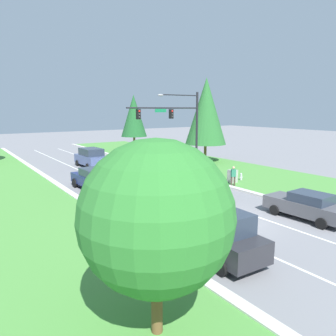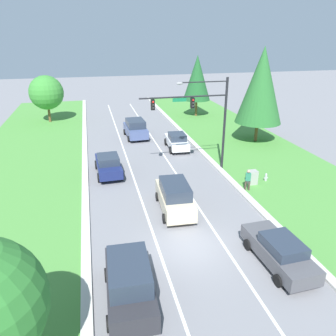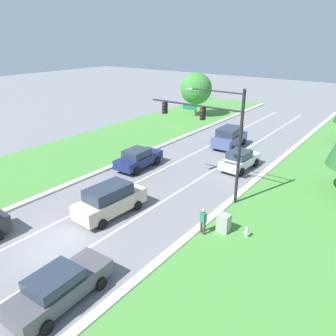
{
  "view_description": "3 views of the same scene",
  "coord_description": "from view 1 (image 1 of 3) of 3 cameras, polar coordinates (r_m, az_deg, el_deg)",
  "views": [
    {
      "loc": [
        -12.92,
        -12.81,
        6.25
      ],
      "look_at": [
        0.86,
        7.51,
        1.83
      ],
      "focal_mm": 35.0,
      "sensor_mm": 36.0,
      "label": 1
    },
    {
      "loc": [
        -4.75,
        -14.23,
        10.9
      ],
      "look_at": [
        0.18,
        6.33,
        2.2
      ],
      "focal_mm": 35.0,
      "sensor_mm": 36.0,
      "label": 2
    },
    {
      "loc": [
        14.11,
        -8.39,
        10.75
      ],
      "look_at": [
        1.25,
        8.98,
        1.94
      ],
      "focal_mm": 35.0,
      "sensor_mm": 36.0,
      "label": 3
    }
  ],
  "objects": [
    {
      "name": "ground_plane",
      "position": [
        19.24,
        10.62,
        -8.93
      ],
      "size": [
        160.0,
        160.0,
        0.0
      ],
      "primitive_type": "plane",
      "color": "slate"
    },
    {
      "name": "curb_strip_right",
      "position": [
        23.39,
        20.57,
        -5.77
      ],
      "size": [
        0.5,
        90.0,
        0.15
      ],
      "color": "beige",
      "rests_on": "ground_plane"
    },
    {
      "name": "pedestrian",
      "position": [
        27.14,
        11.29,
        -1.28
      ],
      "size": [
        0.43,
        0.34,
        1.69
      ],
      "rotation": [
        0.0,
        0.0,
        2.79
      ],
      "color": "#42382D",
      "rests_on": "ground_plane"
    },
    {
      "name": "curb_strip_left",
      "position": [
        15.97,
        -4.31,
        -12.57
      ],
      "size": [
        0.5,
        90.0,
        0.15
      ],
      "color": "beige",
      "rests_on": "ground_plane"
    },
    {
      "name": "fire_hydrant",
      "position": [
        29.61,
        12.6,
        -1.55
      ],
      "size": [
        0.34,
        0.2,
        0.7
      ],
      "color": "#B7B7BC",
      "rests_on": "ground_plane"
    },
    {
      "name": "conifer_near_right_tree",
      "position": [
        48.04,
        -5.98,
        9.03
      ],
      "size": [
        3.73,
        3.73,
        8.3
      ],
      "color": "brown",
      "rests_on": "ground_plane"
    },
    {
      "name": "conifer_far_right_tree",
      "position": [
        38.89,
        6.64,
        9.78
      ],
      "size": [
        4.8,
        4.8,
        9.85
      ],
      "color": "brown",
      "rests_on": "ground_plane"
    },
    {
      "name": "lane_stripe_inner_left",
      "position": [
        18.08,
        6.5,
        -10.08
      ],
      "size": [
        0.14,
        81.0,
        0.01
      ],
      "color": "white",
      "rests_on": "ground_plane"
    },
    {
      "name": "navy_sedan",
      "position": [
        26.42,
        -12.98,
        -1.79
      ],
      "size": [
        2.17,
        4.68,
        1.71
      ],
      "rotation": [
        0.0,
        0.0,
        0.04
      ],
      "color": "navy",
      "rests_on": "ground_plane"
    },
    {
      "name": "lane_stripe_inner_right",
      "position": [
        20.49,
        14.24,
        -7.87
      ],
      "size": [
        0.14,
        81.0,
        0.01
      ],
      "color": "white",
      "rests_on": "ground_plane"
    },
    {
      "name": "traffic_signal_mast",
      "position": [
        28.66,
        1.87,
        8.0
      ],
      "size": [
        7.17,
        0.41,
        7.75
      ],
      "color": "black",
      "rests_on": "ground_plane"
    },
    {
      "name": "graphite_sedan",
      "position": [
        20.53,
        23.02,
        -6.04
      ],
      "size": [
        2.1,
        4.76,
        1.57
      ],
      "rotation": [
        0.0,
        0.0,
        0.04
      ],
      "color": "#4C4C51",
      "rests_on": "ground_plane"
    },
    {
      "name": "white_sedan",
      "position": [
        33.87,
        -4.72,
        1.0
      ],
      "size": [
        2.11,
        4.47,
        1.67
      ],
      "rotation": [
        0.0,
        0.0,
        -0.05
      ],
      "color": "white",
      "rests_on": "ground_plane"
    },
    {
      "name": "grass_verge_right",
      "position": [
        27.75,
        26.89,
        -3.85
      ],
      "size": [
        10.0,
        90.0,
        0.08
      ],
      "color": "#4C8E3D",
      "rests_on": "ground_plane"
    },
    {
      "name": "champagne_suv",
      "position": [
        22.13,
        3.16,
        -3.5
      ],
      "size": [
        2.27,
        4.9,
        1.99
      ],
      "rotation": [
        0.0,
        0.0,
        -0.06
      ],
      "color": "beige",
      "rests_on": "ground_plane"
    },
    {
      "name": "oak_near_left_tree",
      "position": [
        8.73,
        -2.04,
        -8.51
      ],
      "size": [
        4.18,
        4.18,
        5.55
      ],
      "color": "brown",
      "rests_on": "ground_plane"
    },
    {
      "name": "utility_cabinet",
      "position": [
        28.43,
        11.17,
        -1.48
      ],
      "size": [
        0.7,
        0.6,
        1.17
      ],
      "color": "#9E9E99",
      "rests_on": "ground_plane"
    },
    {
      "name": "grass_verge_left",
      "position": [
        14.38,
        -23.56,
        -16.29
      ],
      "size": [
        10.0,
        90.0,
        0.08
      ],
      "color": "#4C8E3D",
      "rests_on": "ground_plane"
    },
    {
      "name": "slate_blue_suv",
      "position": [
        36.8,
        -13.24,
        1.81
      ],
      "size": [
        2.41,
        4.68,
        2.06
      ],
      "rotation": [
        0.0,
        0.0,
        0.04
      ],
      "color": "#475684",
      "rests_on": "ground_plane"
    },
    {
      "name": "charcoal_suv",
      "position": [
        14.37,
        8.48,
        -11.1
      ],
      "size": [
        2.24,
        4.69,
        2.1
      ],
      "rotation": [
        0.0,
        0.0,
        -0.03
      ],
      "color": "#28282D",
      "rests_on": "ground_plane"
    }
  ]
}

